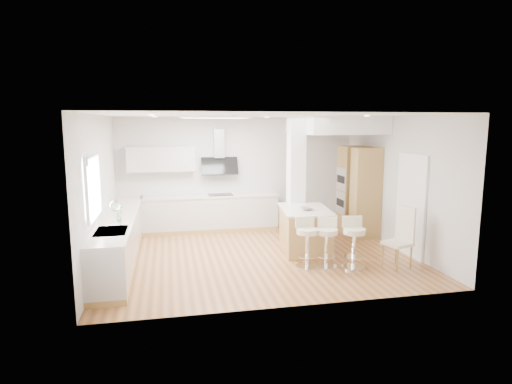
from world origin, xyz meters
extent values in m
plane|color=#AC6F40|center=(0.00, 0.00, 0.00)|extent=(6.00, 6.00, 0.00)
cube|color=white|center=(0.00, 0.00, 0.00)|extent=(6.00, 5.00, 0.02)
cube|color=silver|center=(0.00, 2.50, 1.40)|extent=(6.00, 0.04, 2.80)
cube|color=silver|center=(-3.00, 0.00, 1.40)|extent=(0.04, 5.00, 2.80)
cube|color=silver|center=(3.00, 0.00, 1.40)|extent=(0.04, 5.00, 2.80)
cube|color=white|center=(-0.80, 0.60, 2.77)|extent=(1.40, 0.95, 0.05)
cube|color=white|center=(-0.80, 0.60, 2.76)|extent=(1.25, 0.80, 0.03)
cylinder|color=silver|center=(-2.00, 1.50, 2.78)|extent=(0.10, 0.10, 0.02)
cylinder|color=silver|center=(-2.00, -0.50, 2.78)|extent=(0.10, 0.10, 0.02)
cylinder|color=silver|center=(0.50, 1.50, 2.78)|extent=(0.10, 0.10, 0.02)
cylinder|color=silver|center=(2.00, 1.00, 2.78)|extent=(0.10, 0.10, 0.02)
cylinder|color=silver|center=(2.00, -0.50, 2.78)|extent=(0.10, 0.10, 0.02)
cube|color=silver|center=(-2.96, -0.90, 1.65)|extent=(0.03, 1.15, 0.95)
cube|color=white|center=(-2.95, -0.90, 2.15)|extent=(0.04, 1.28, 0.06)
cube|color=white|center=(-2.95, -0.90, 1.15)|extent=(0.04, 1.28, 0.06)
cube|color=white|center=(-2.95, -1.51, 1.65)|extent=(0.04, 0.06, 0.95)
cube|color=white|center=(-2.95, -0.29, 1.65)|extent=(0.04, 0.06, 0.95)
cube|color=#989B9F|center=(-2.94, -0.90, 2.08)|extent=(0.03, 1.18, 0.14)
cube|color=#413B33|center=(2.99, -0.60, 1.00)|extent=(0.02, 0.90, 2.00)
cube|color=white|center=(2.97, -0.60, 1.00)|extent=(0.05, 1.00, 2.10)
cube|color=tan|center=(-2.70, 0.25, 0.05)|extent=(0.60, 4.50, 0.10)
cube|color=beige|center=(-2.70, 0.25, 0.48)|extent=(0.60, 4.50, 0.76)
cube|color=beige|center=(-2.70, 0.25, 0.88)|extent=(0.63, 4.50, 0.04)
cube|color=silver|center=(-2.70, -1.00, 0.89)|extent=(0.50, 0.75, 0.02)
cube|color=silver|center=(-2.70, -1.18, 0.84)|extent=(0.40, 0.34, 0.10)
cube|color=silver|center=(-2.70, -0.82, 0.84)|extent=(0.40, 0.34, 0.10)
cylinder|color=white|center=(-2.58, -0.70, 1.08)|extent=(0.02, 0.02, 0.36)
torus|color=white|center=(-2.65, -0.70, 1.26)|extent=(0.18, 0.02, 0.18)
imported|color=#4E8342|center=(-2.65, -0.35, 1.06)|extent=(0.17, 0.12, 0.33)
cube|color=tan|center=(-0.75, 2.20, 0.05)|extent=(3.30, 0.60, 0.10)
cube|color=beige|center=(-0.75, 2.20, 0.48)|extent=(3.30, 0.60, 0.76)
cube|color=beige|center=(-0.75, 2.20, 0.88)|extent=(3.33, 0.63, 0.04)
cube|color=black|center=(-0.50, 2.20, 0.91)|extent=(0.60, 0.40, 0.01)
cube|color=beige|center=(-1.90, 2.33, 1.80)|extent=(1.60, 0.34, 0.60)
cube|color=silver|center=(-0.50, 2.40, 2.15)|extent=(0.25, 0.18, 0.70)
cube|color=black|center=(-0.50, 2.32, 1.60)|extent=(0.90, 0.26, 0.44)
cube|color=white|center=(1.05, 0.95, 1.40)|extent=(0.35, 0.35, 2.80)
cube|color=white|center=(2.10, 1.40, 2.60)|extent=(1.78, 2.20, 0.40)
cube|color=tan|center=(2.68, 1.50, 1.05)|extent=(0.62, 0.62, 2.10)
cube|color=tan|center=(2.68, 0.80, 1.05)|extent=(0.62, 0.40, 2.10)
cube|color=silver|center=(2.37, 1.50, 1.30)|extent=(0.02, 0.55, 0.55)
cube|color=silver|center=(2.37, 1.50, 0.72)|extent=(0.02, 0.55, 0.55)
cube|color=black|center=(2.36, 1.50, 1.30)|extent=(0.01, 0.45, 0.18)
cube|color=black|center=(2.36, 1.50, 0.72)|extent=(0.01, 0.45, 0.18)
cube|color=tan|center=(1.01, 0.15, 0.43)|extent=(1.06, 1.49, 0.85)
cube|color=beige|center=(1.01, 0.15, 0.87)|extent=(1.15, 1.58, 0.04)
imported|color=gray|center=(1.00, 0.00, 0.93)|extent=(0.29, 0.29, 0.06)
sphere|color=#C37117|center=(1.04, 0.00, 0.93)|extent=(0.08, 0.08, 0.07)
sphere|color=#C37117|center=(0.96, 0.03, 0.93)|extent=(0.08, 0.08, 0.07)
sphere|color=olive|center=(0.99, -0.04, 0.93)|extent=(0.08, 0.08, 0.07)
cylinder|color=white|center=(0.72, -0.90, 0.01)|extent=(0.44, 0.44, 0.03)
cylinder|color=white|center=(0.72, -0.90, 0.33)|extent=(0.07, 0.07, 0.62)
cylinder|color=white|center=(0.72, -0.90, 0.21)|extent=(0.34, 0.34, 0.01)
cylinder|color=#EEE3C2|center=(0.72, -0.90, 0.69)|extent=(0.42, 0.42, 0.10)
cube|color=#EEE3C2|center=(0.71, -0.75, 0.83)|extent=(0.37, 0.06, 0.21)
cylinder|color=white|center=(1.07, -0.96, 0.01)|extent=(0.54, 0.54, 0.03)
cylinder|color=white|center=(1.07, -0.96, 0.33)|extent=(0.09, 0.09, 0.61)
cylinder|color=white|center=(1.07, -0.96, 0.21)|extent=(0.42, 0.42, 0.01)
cylinder|color=#EEE3C2|center=(1.07, -0.96, 0.68)|extent=(0.52, 0.52, 0.09)
cube|color=#EEE3C2|center=(1.13, -0.82, 0.82)|extent=(0.35, 0.18, 0.21)
cylinder|color=white|center=(1.54, -1.10, 0.01)|extent=(0.48, 0.48, 0.03)
cylinder|color=white|center=(1.54, -1.10, 0.34)|extent=(0.08, 0.08, 0.63)
cylinder|color=white|center=(1.54, -1.10, 0.21)|extent=(0.37, 0.37, 0.01)
cylinder|color=#EEE3C2|center=(1.54, -1.10, 0.70)|extent=(0.46, 0.46, 0.10)
cube|color=#EEE3C2|center=(1.57, -0.95, 0.84)|extent=(0.37, 0.10, 0.21)
cube|color=#EEE3C2|center=(2.34, -1.24, 0.46)|extent=(0.55, 0.55, 0.06)
cube|color=#EEE3C2|center=(2.53, -1.18, 0.78)|extent=(0.18, 0.40, 0.70)
cylinder|color=tan|center=(2.23, -1.46, 0.21)|extent=(0.04, 0.04, 0.43)
cylinder|color=tan|center=(2.12, -1.13, 0.21)|extent=(0.04, 0.04, 0.43)
cylinder|color=tan|center=(2.56, -1.35, 0.21)|extent=(0.04, 0.04, 0.43)
cylinder|color=tan|center=(2.45, -1.02, 0.21)|extent=(0.04, 0.04, 0.43)
camera|label=1|loc=(-1.75, -8.16, 2.64)|focal=30.00mm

